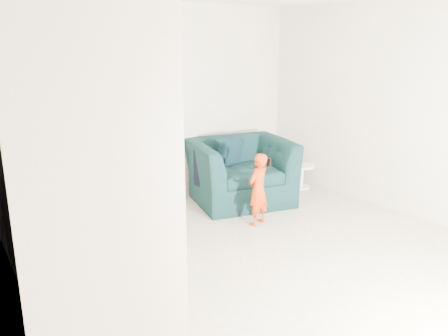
{
  "coord_description": "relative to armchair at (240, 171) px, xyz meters",
  "views": [
    {
      "loc": [
        -3.01,
        -2.78,
        2.3
      ],
      "look_at": [
        0.15,
        1.2,
        0.85
      ],
      "focal_mm": 38.0,
      "sensor_mm": 36.0,
      "label": 1
    }
  ],
  "objects": [
    {
      "name": "cushion",
      "position": [
        -0.06,
        0.22,
        0.24
      ],
      "size": [
        0.44,
        0.21,
        0.44
      ],
      "primitive_type": "cube",
      "rotation": [
        0.21,
        0.0,
        0.0
      ],
      "color": "black",
      "rests_on": "armchair"
    },
    {
      "name": "floor",
      "position": [
        -1.13,
        -2.07,
        -0.43
      ],
      "size": [
        5.5,
        5.5,
        0.0
      ],
      "primitive_type": "plane",
      "color": "tan",
      "rests_on": "ground"
    },
    {
      "name": "phone",
      "position": [
        -0.27,
        -0.84,
        0.36
      ],
      "size": [
        0.03,
        0.05,
        0.1
      ],
      "primitive_type": "cube",
      "rotation": [
        0.0,
        0.0,
        0.13
      ],
      "color": "black",
      "rests_on": "toddler"
    },
    {
      "name": "right_wall",
      "position": [
        1.37,
        -2.07,
        0.92
      ],
      "size": [
        0.0,
        5.5,
        5.5
      ],
      "primitive_type": "plane",
      "rotation": [
        1.57,
        0.0,
        -1.57
      ],
      "color": "#BCB099",
      "rests_on": "floor"
    },
    {
      "name": "armchair",
      "position": [
        0.0,
        0.0,
        0.0
      ],
      "size": [
        1.62,
        1.51,
        0.87
      ],
      "primitive_type": "imported",
      "rotation": [
        0.0,
        0.0,
        -0.31
      ],
      "color": "black",
      "rests_on": "floor"
    },
    {
      "name": "staircase",
      "position": [
        -3.13,
        -1.52,
        0.51
      ],
      "size": [
        1.02,
        3.03,
        3.62
      ],
      "color": "#ADA089",
      "rests_on": "floor"
    },
    {
      "name": "toddler",
      "position": [
        -0.39,
        -0.79,
        0.02
      ],
      "size": [
        0.38,
        0.29,
        0.91
      ],
      "primitive_type": "imported",
      "rotation": [
        0.0,
        0.0,
        3.39
      ],
      "color": "#AE0E05",
      "rests_on": "floor"
    },
    {
      "name": "back_wall",
      "position": [
        -1.13,
        0.68,
        0.92
      ],
      "size": [
        5.0,
        0.0,
        5.0
      ],
      "primitive_type": "plane",
      "rotation": [
        1.57,
        0.0,
        0.0
      ],
      "color": "#BCB099",
      "rests_on": "floor"
    },
    {
      "name": "throw",
      "position": [
        -0.6,
        0.02,
        0.11
      ],
      "size": [
        0.04,
        0.44,
        0.5
      ],
      "primitive_type": "cube",
      "color": "black",
      "rests_on": "armchair"
    },
    {
      "name": "side_table",
      "position": [
        1.12,
        -0.14,
        -0.19
      ],
      "size": [
        0.37,
        0.37,
        0.37
      ],
      "color": "white",
      "rests_on": "floor"
    }
  ]
}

